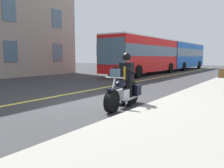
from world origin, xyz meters
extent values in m
plane|color=#333335|center=(0.00, 0.00, 0.00)|extent=(80.00, 80.00, 0.00)
cube|color=#E5DB4C|center=(0.00, -2.00, 0.01)|extent=(60.00, 0.16, 0.01)
cylinder|color=black|center=(1.06, 1.42, 0.33)|extent=(0.68, 0.28, 0.66)
cylinder|color=black|center=(-0.48, 1.23, 0.33)|extent=(0.68, 0.28, 0.66)
cube|color=silver|center=(0.26, 1.32, 0.42)|extent=(0.59, 0.35, 0.32)
ellipsoid|color=black|center=(0.46, 1.35, 0.78)|extent=(0.59, 0.35, 0.24)
cube|color=black|center=(-0.08, 1.28, 0.74)|extent=(0.73, 0.37, 0.12)
cube|color=black|center=(-0.46, 1.45, 0.48)|extent=(0.41, 0.17, 0.36)
cube|color=black|center=(-0.40, 1.02, 0.48)|extent=(0.41, 0.17, 0.36)
cylinder|color=silver|center=(1.04, 1.42, 0.60)|extent=(0.35, 0.09, 0.76)
cylinder|color=silver|center=(0.88, 1.40, 1.00)|extent=(0.11, 0.60, 0.04)
cube|color=black|center=(1.06, 1.42, 0.68)|extent=(0.38, 0.20, 0.06)
cylinder|color=silver|center=(-0.05, 1.44, 0.26)|extent=(0.90, 0.19, 0.08)
cube|color=slate|center=(0.86, 1.40, 1.12)|extent=(0.08, 0.32, 0.28)
cylinder|color=black|center=(0.00, 1.41, 0.42)|extent=(0.14, 0.14, 0.84)
cube|color=black|center=(0.06, 1.42, 0.05)|extent=(0.27, 0.14, 0.10)
cylinder|color=black|center=(0.03, 1.17, 0.42)|extent=(0.14, 0.14, 0.84)
cube|color=black|center=(0.09, 1.18, 0.05)|extent=(0.27, 0.14, 0.10)
cube|color=black|center=(0.01, 1.29, 1.12)|extent=(0.37, 0.44, 0.60)
cube|color=#B28C14|center=(0.17, 1.31, 1.08)|extent=(0.03, 0.07, 0.44)
cylinder|color=black|center=(0.17, 1.53, 1.18)|extent=(0.56, 0.17, 0.28)
cylinder|color=black|center=(0.22, 1.09, 1.18)|extent=(0.56, 0.17, 0.28)
sphere|color=tan|center=(0.01, 1.29, 1.55)|extent=(0.22, 0.22, 0.22)
sphere|color=black|center=(0.01, 1.29, 1.60)|extent=(0.28, 0.28, 0.28)
cube|color=red|center=(-12.68, -4.33, 1.77)|extent=(11.00, 2.50, 2.85)
cube|color=slate|center=(-12.68, -4.33, 2.10)|extent=(11.04, 2.52, 0.90)
cube|color=slate|center=(-7.18, -4.33, 2.00)|extent=(0.06, 2.40, 1.90)
cube|color=white|center=(-12.68, -4.33, 3.25)|extent=(11.00, 2.50, 0.10)
cylinder|color=black|center=(-9.08, -3.13, 0.50)|extent=(1.00, 0.30, 1.00)
cylinder|color=black|center=(-9.08, -5.53, 0.50)|extent=(1.00, 0.30, 1.00)
cylinder|color=black|center=(-15.88, -3.13, 0.50)|extent=(1.00, 0.30, 1.00)
cylinder|color=black|center=(-15.88, -5.53, 0.50)|extent=(1.00, 0.30, 1.00)
cube|color=blue|center=(-23.11, -4.25, 1.77)|extent=(11.00, 2.50, 2.85)
cube|color=slate|center=(-23.11, -4.25, 2.10)|extent=(11.04, 2.52, 0.90)
cube|color=slate|center=(-28.61, -4.25, 2.00)|extent=(0.06, 2.40, 1.90)
cube|color=white|center=(-23.11, -4.25, 3.25)|extent=(11.00, 2.50, 0.10)
cylinder|color=black|center=(-26.71, -5.45, 0.50)|extent=(1.00, 0.30, 1.00)
cylinder|color=black|center=(-26.71, -3.05, 0.50)|extent=(1.00, 0.30, 1.00)
cylinder|color=black|center=(-19.91, -5.45, 0.50)|extent=(1.00, 0.30, 1.00)
cylinder|color=black|center=(-19.91, -3.05, 0.50)|extent=(1.00, 0.30, 1.00)
cube|color=slate|center=(-8.32, -10.97, 2.00)|extent=(1.10, 0.06, 1.60)
cube|color=slate|center=(-3.69, -10.97, 2.00)|extent=(1.10, 0.06, 1.60)
cube|color=slate|center=(-8.32, -10.97, 5.00)|extent=(1.10, 0.06, 1.60)
cube|color=slate|center=(-3.69, -10.97, 5.00)|extent=(1.10, 0.06, 1.60)
camera|label=1|loc=(6.48, 5.14, 1.61)|focal=37.23mm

